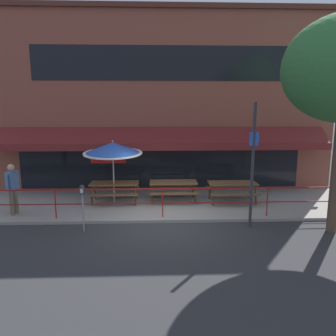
{
  "coord_description": "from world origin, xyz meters",
  "views": [
    {
      "loc": [
        -0.22,
        -9.97,
        3.61
      ],
      "look_at": [
        0.22,
        1.6,
        1.5
      ],
      "focal_mm": 35.0,
      "sensor_mm": 36.0,
      "label": 1
    }
  ],
  "objects_px": {
    "picnic_table_right": "(232,187)",
    "parking_meter_near": "(82,194)",
    "picnic_table_left": "(115,187)",
    "picnic_table_centre": "(173,186)",
    "pedestrian_walking": "(13,186)",
    "street_sign_pole": "(253,165)",
    "patio_umbrella_left": "(113,148)"
  },
  "relations": [
    {
      "from": "picnic_table_right",
      "to": "parking_meter_near",
      "type": "xyz_separation_m",
      "value": [
        -5.04,
        -2.57,
        0.44
      ]
    },
    {
      "from": "picnic_table_left",
      "to": "picnic_table_centre",
      "type": "distance_m",
      "value": 2.23
    },
    {
      "from": "pedestrian_walking",
      "to": "street_sign_pole",
      "type": "distance_m",
      "value": 7.81
    },
    {
      "from": "picnic_table_right",
      "to": "street_sign_pole",
      "type": "distance_m",
      "value": 2.71
    },
    {
      "from": "picnic_table_left",
      "to": "picnic_table_right",
      "type": "xyz_separation_m",
      "value": [
        4.45,
        -0.14,
        0.0
      ]
    },
    {
      "from": "picnic_table_left",
      "to": "street_sign_pole",
      "type": "height_order",
      "value": "street_sign_pole"
    },
    {
      "from": "picnic_table_right",
      "to": "patio_umbrella_left",
      "type": "height_order",
      "value": "patio_umbrella_left"
    },
    {
      "from": "picnic_table_centre",
      "to": "pedestrian_walking",
      "type": "distance_m",
      "value": 5.62
    },
    {
      "from": "patio_umbrella_left",
      "to": "street_sign_pole",
      "type": "distance_m",
      "value": 5.05
    },
    {
      "from": "picnic_table_centre",
      "to": "picnic_table_right",
      "type": "relative_size",
      "value": 1.0
    },
    {
      "from": "pedestrian_walking",
      "to": "parking_meter_near",
      "type": "bearing_deg",
      "value": -28.54
    },
    {
      "from": "street_sign_pole",
      "to": "parking_meter_near",
      "type": "bearing_deg",
      "value": -178.15
    },
    {
      "from": "pedestrian_walking",
      "to": "patio_umbrella_left",
      "type": "bearing_deg",
      "value": 19.15
    },
    {
      "from": "patio_umbrella_left",
      "to": "pedestrian_walking",
      "type": "height_order",
      "value": "patio_umbrella_left"
    },
    {
      "from": "picnic_table_right",
      "to": "street_sign_pole",
      "type": "xyz_separation_m",
      "value": [
        0.0,
        -2.4,
        1.25
      ]
    },
    {
      "from": "picnic_table_left",
      "to": "picnic_table_centre",
      "type": "xyz_separation_m",
      "value": [
        2.22,
        0.1,
        0.0
      ]
    },
    {
      "from": "picnic_table_right",
      "to": "parking_meter_near",
      "type": "bearing_deg",
      "value": -153.02
    },
    {
      "from": "street_sign_pole",
      "to": "picnic_table_left",
      "type": "bearing_deg",
      "value": 150.19
    },
    {
      "from": "picnic_table_centre",
      "to": "picnic_table_right",
      "type": "bearing_deg",
      "value": -6.2
    },
    {
      "from": "picnic_table_left",
      "to": "pedestrian_walking",
      "type": "distance_m",
      "value": 3.48
    },
    {
      "from": "picnic_table_centre",
      "to": "parking_meter_near",
      "type": "relative_size",
      "value": 1.27
    },
    {
      "from": "parking_meter_near",
      "to": "patio_umbrella_left",
      "type": "bearing_deg",
      "value": 76.73
    },
    {
      "from": "pedestrian_walking",
      "to": "picnic_table_centre",
      "type": "bearing_deg",
      "value": 14.35
    },
    {
      "from": "picnic_table_right",
      "to": "pedestrian_walking",
      "type": "height_order",
      "value": "pedestrian_walking"
    },
    {
      "from": "patio_umbrella_left",
      "to": "picnic_table_centre",
      "type": "bearing_deg",
      "value": 7.06
    },
    {
      "from": "parking_meter_near",
      "to": "picnic_table_left",
      "type": "bearing_deg",
      "value": 77.57
    },
    {
      "from": "parking_meter_near",
      "to": "street_sign_pole",
      "type": "height_order",
      "value": "street_sign_pole"
    },
    {
      "from": "picnic_table_left",
      "to": "parking_meter_near",
      "type": "bearing_deg",
      "value": -102.43
    },
    {
      "from": "picnic_table_centre",
      "to": "pedestrian_walking",
      "type": "bearing_deg",
      "value": -165.65
    },
    {
      "from": "patio_umbrella_left",
      "to": "picnic_table_left",
      "type": "bearing_deg",
      "value": 90.0
    },
    {
      "from": "parking_meter_near",
      "to": "street_sign_pole",
      "type": "xyz_separation_m",
      "value": [
        5.05,
        0.16,
        0.8
      ]
    },
    {
      "from": "picnic_table_centre",
      "to": "picnic_table_right",
      "type": "distance_m",
      "value": 2.24
    }
  ]
}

